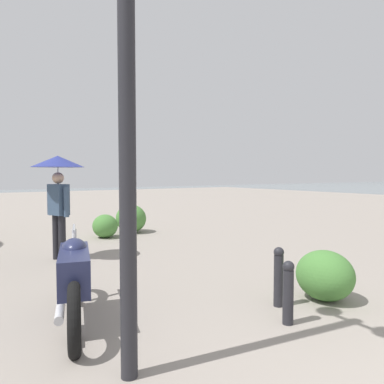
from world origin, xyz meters
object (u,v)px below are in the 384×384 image
at_px(pedestrian, 58,178).
at_px(bollard_mid, 279,275).
at_px(lamppost, 126,18).
at_px(bollard_near, 288,291).
at_px(motorcycle, 74,278).

xyz_separation_m(pedestrian, bollard_mid, (-4.10, -1.72, -1.21)).
relative_size(lamppost, bollard_near, 6.19).
relative_size(bollard_near, bollard_mid, 0.94).
xyz_separation_m(motorcycle, bollard_mid, (-0.96, -2.29, -0.11)).
relative_size(motorcycle, bollard_mid, 2.80).
relative_size(pedestrian, bollard_near, 2.84).
relative_size(lamppost, motorcycle, 2.09).
bearing_deg(lamppost, bollard_near, -90.16).
height_order(motorcycle, bollard_near, motorcycle).
bearing_deg(bollard_mid, lamppost, 101.03).
bearing_deg(motorcycle, bollard_mid, -112.79).
bearing_deg(lamppost, pedestrian, -6.39).
relative_size(motorcycle, bollard_near, 2.97).
xyz_separation_m(bollard_near, bollard_mid, (0.44, -0.32, 0.02)).
xyz_separation_m(pedestrian, bollard_near, (-4.54, -1.40, -1.23)).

